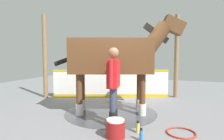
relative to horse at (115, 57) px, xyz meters
The scene contains 11 objects.
ground_plane 1.55m from the horse, ahead, with size 16.00×16.00×0.02m, color gray.
wet_patch 1.53m from the horse, 69.53° to the right, with size 2.53×2.53×0.00m, color #42444C.
barrier_wall 2.20m from the horse, 155.99° to the right, with size 1.58×4.06×1.04m.
roof_post_near 3.02m from the horse, 150.03° to the left, with size 0.16×0.16×3.07m, color olive.
roof_post_far 3.21m from the horse, 106.36° to the right, with size 0.16×0.16×3.07m, color olive.
horse is the anchor object (origin of this frame).
handler 1.10m from the horse, 16.93° to the left, with size 0.69×0.30×1.75m.
wash_bucket 2.10m from the horse, 19.32° to the left, with size 0.38×0.38×0.35m.
bottle_shampoo 2.03m from the horse, 37.69° to the left, with size 0.07×0.07×0.24m.
bottle_spray 2.30m from the horse, 34.49° to the left, with size 0.06×0.06×0.24m.
hose_coil 2.46m from the horse, 62.38° to the left, with size 0.59×0.59×0.03m, color #B72D1E.
Camera 1 is at (4.66, 1.72, 1.57)m, focal length 30.51 mm.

